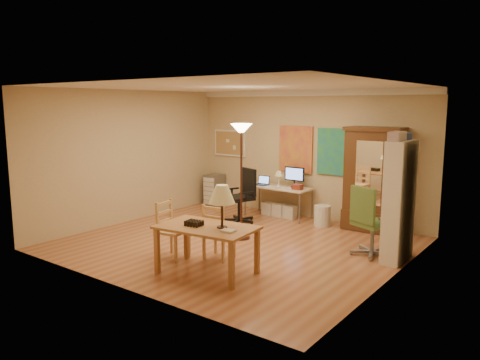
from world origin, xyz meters
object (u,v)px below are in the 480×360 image
Objects in this scene: office_chair_black at (241,208)px; office_chair_green at (370,237)px; bookshelf at (399,202)px; dining_table at (212,218)px; computer_desk at (280,198)px; armoire at (373,186)px.

office_chair_black is 0.98× the size of office_chair_green.
office_chair_green is 0.61× the size of bookshelf.
bookshelf is (3.38, -0.48, 0.63)m from office_chair_black.
dining_table reaches higher than computer_desk.
computer_desk is 1.28× the size of office_chair_green.
office_chair_green is at bearing -9.50° from office_chair_black.
office_chair_black is 0.59× the size of bookshelf.
computer_desk is at bearing 151.72° from office_chair_green.
armoire is at bearing 123.91° from bookshelf.
dining_table is 2.67m from office_chair_green.
dining_table is at bearing -124.88° from office_chair_green.
computer_desk is 0.73× the size of armoire.
bookshelf is (0.97, -1.45, 0.06)m from armoire.
computer_desk is 1.31× the size of office_chair_black.
dining_table reaches higher than office_chair_black.
office_chair_black is at bearing -114.26° from computer_desk.
office_chair_green is (1.50, 2.15, -0.52)m from dining_table.
bookshelf is at bearing -24.55° from computer_desk.
dining_table is 0.74× the size of armoire.
office_chair_green reaches higher than office_chair_black.
office_chair_black is 2.66m from armoire.
computer_desk is at bearing -177.55° from armoire.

